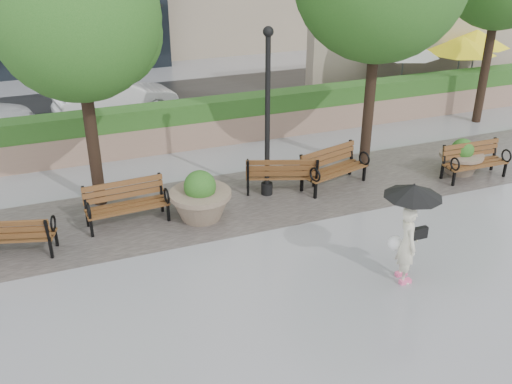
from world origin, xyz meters
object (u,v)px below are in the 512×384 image
object	(u,v)px
planter_right	(461,160)
car_right	(117,99)
bench_0	(13,243)
bench_2	(281,181)
planter_left	(201,200)
lamppost	(267,126)
bench_1	(128,212)
bench_3	(333,176)
pedestrian	(409,224)
bench_4	(474,168)

from	to	relation	value
planter_right	car_right	world-z (taller)	car_right
bench_0	bench_2	xyz separation A→B (m)	(6.21, 0.74, 0.02)
planter_left	car_right	xyz separation A→B (m)	(-0.60, 7.94, 0.21)
lamppost	bench_1	bearing A→B (deg)	-175.52
bench_3	planter_left	bearing A→B (deg)	171.18
bench_2	lamppost	world-z (taller)	lamppost
planter_left	planter_right	distance (m)	7.16
planter_left	bench_3	bearing A→B (deg)	6.96
bench_3	pedestrian	bearing A→B (deg)	-115.85
car_right	bench_4	bearing A→B (deg)	-146.25
planter_left	planter_right	xyz separation A→B (m)	(7.16, -0.04, -0.08)
planter_right	planter_left	bearing A→B (deg)	179.70
bench_1	lamppost	world-z (taller)	lamppost
planter_left	bench_2	bearing A→B (deg)	15.73
bench_1	car_right	size ratio (longest dim) A/B	0.45
bench_2	planter_left	world-z (taller)	planter_left
bench_3	lamppost	xyz separation A→B (m)	(-1.75, 0.17, 1.50)
planter_left	pedestrian	bearing A→B (deg)	-52.00
planter_left	pedestrian	distance (m)	4.73
bench_1	bench_4	bearing A→B (deg)	-8.47
bench_1	car_right	world-z (taller)	car_right
bench_1	planter_left	size ratio (longest dim) A/B	1.31
bench_1	bench_4	distance (m)	8.88
bench_3	car_right	bearing A→B (deg)	103.52
bench_1	lamppost	bearing A→B (deg)	1.07
planter_left	lamppost	size ratio (longest dim) A/B	0.34
bench_0	planter_left	world-z (taller)	planter_left
bench_3	bench_4	size ratio (longest dim) A/B	1.11
bench_1	planter_left	distance (m)	1.63
bench_0	car_right	size ratio (longest dim) A/B	0.43
bench_4	lamppost	xyz separation A→B (m)	(-5.40, 1.05, 1.51)
planter_left	pedestrian	world-z (taller)	pedestrian
bench_0	planter_right	world-z (taller)	planter_right
bench_0	lamppost	distance (m)	6.05
pedestrian	bench_1	bearing A→B (deg)	65.40
bench_1	bench_0	bearing A→B (deg)	-172.83
bench_0	planter_left	bearing A→B (deg)	-162.38
bench_4	lamppost	bearing A→B (deg)	170.03
pedestrian	planter_left	bearing A→B (deg)	55.49
bench_2	planter_left	xyz separation A→B (m)	(-2.26, -0.64, 0.18)
planter_left	lamppost	bearing A→B (deg)	18.24
car_right	planter_right	bearing A→B (deg)	-145.23
planter_left	car_right	distance (m)	7.96
bench_0	bench_1	world-z (taller)	bench_1
planter_right	bench_0	bearing A→B (deg)	-179.68
bench_0	bench_4	world-z (taller)	bench_4
bench_1	planter_left	xyz separation A→B (m)	(1.58, -0.34, 0.17)
bench_3	bench_4	bearing A→B (deg)	-29.32
car_right	bench_3	bearing A→B (deg)	-160.13
bench_2	pedestrian	distance (m)	4.46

